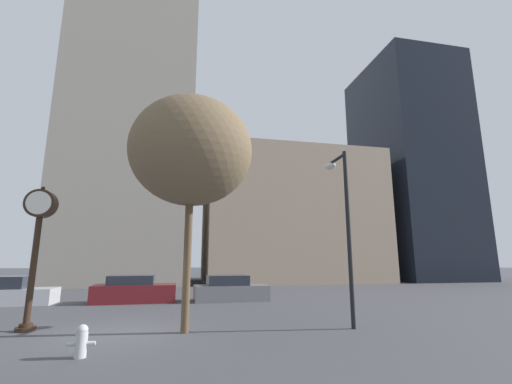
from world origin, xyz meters
The scene contains 11 objects.
ground_plane centered at (0.00, 0.00, 0.00)m, with size 200.00×200.00×0.00m, color #424247.
building_tall_tower centered at (-3.56, 24.00, 20.98)m, with size 11.70×12.00×41.97m.
building_storefront_row centered at (12.73, 24.00, 6.58)m, with size 17.70×12.00×13.16m.
building_glass_modern centered at (28.06, 24.00, 12.95)m, with size 9.52×12.00×25.91m.
street_clock centered at (-2.82, 1.00, 3.09)m, with size 0.92×0.57×4.50m.
car_silver centered at (-6.75, 8.17, 0.57)m, with size 4.65×1.87×1.35m.
car_maroon centered at (-0.60, 7.98, 0.58)m, with size 4.11×1.93×1.35m.
car_grey centered at (4.34, 7.76, 0.56)m, with size 3.96×1.97×1.33m.
fire_hydrant_near centered at (-0.35, -2.49, 0.35)m, with size 0.59×0.26×0.70m.
street_lamp_right centered at (7.13, -0.33, 3.92)m, with size 0.36×1.57×5.82m.
bare_tree centered at (1.92, -0.26, 5.61)m, with size 3.99×3.99×7.42m.
Camera 1 is at (1.78, -11.20, 2.10)m, focal length 24.00 mm.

